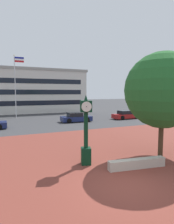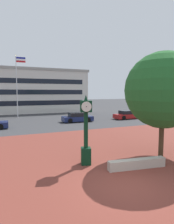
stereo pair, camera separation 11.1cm
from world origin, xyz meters
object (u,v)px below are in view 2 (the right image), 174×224
object	(u,v)px
street_clock	(86,131)
plaza_tree	(164,92)
car_street_distant	(127,115)
flagpole_secondary	(17,82)
car_street_far	(77,118)
civic_building	(21,91)

from	to	relation	value
street_clock	plaza_tree	xyz separation A→B (m)	(4.91, -0.66, 2.18)
street_clock	plaza_tree	bearing A→B (deg)	9.58
street_clock	car_street_distant	xyz separation A→B (m)	(13.24, 15.05, -1.29)
plaza_tree	flagpole_secondary	bearing A→B (deg)	106.30
street_clock	car_street_far	distance (m)	16.09
plaza_tree	street_clock	bearing A→B (deg)	172.33
plaza_tree	civic_building	size ratio (longest dim) A/B	0.25
plaza_tree	car_street_far	bearing A→B (deg)	89.37
street_clock	flagpole_secondary	world-z (taller)	flagpole_secondary
street_clock	civic_building	world-z (taller)	civic_building
car_street_distant	civic_building	bearing A→B (deg)	-145.12
street_clock	plaza_tree	distance (m)	5.42
street_clock	civic_building	bearing A→B (deg)	108.36
plaza_tree	car_street_far	xyz separation A→B (m)	(0.17, 15.87, -3.47)
flagpole_secondary	civic_building	world-z (taller)	flagpole_secondary
car_street_distant	flagpole_secondary	size ratio (longest dim) A/B	0.44
street_clock	car_street_distant	bearing A→B (deg)	65.90
street_clock	flagpole_secondary	distance (m)	23.47
street_clock	car_street_distant	world-z (taller)	street_clock
street_clock	car_street_distant	size ratio (longest dim) A/B	0.89
flagpole_secondary	civic_building	size ratio (longest dim) A/B	0.38
plaza_tree	flagpole_secondary	world-z (taller)	flagpole_secondary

